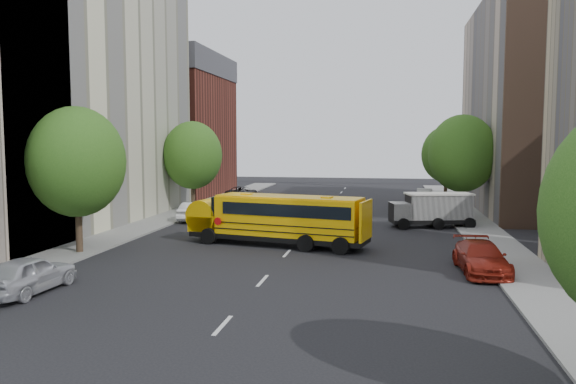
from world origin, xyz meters
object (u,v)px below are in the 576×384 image
(parked_car_1, at_px, (195,211))
(parked_car_0, at_px, (28,274))
(street_tree_5, at_px, (446,154))
(street_tree_4, at_px, (462,153))
(parked_car_4, at_px, (431,207))
(school_bus, at_px, (276,217))
(parked_car_2, at_px, (241,193))
(safari_truck, at_px, (432,209))
(parked_car_5, at_px, (424,196))
(parked_car_3, at_px, (481,258))
(street_tree_2, at_px, (192,155))
(street_tree_1, at_px, (77,162))

(parked_car_1, bearing_deg, parked_car_0, 90.01)
(street_tree_5, xyz_separation_m, parked_car_1, (-20.08, -16.92, -3.99))
(street_tree_4, xyz_separation_m, parked_car_4, (-2.20, 1.36, -4.40))
(school_bus, bearing_deg, parked_car_2, 121.41)
(street_tree_4, xyz_separation_m, safari_truck, (-2.57, -5.18, -3.80))
(street_tree_4, relative_size, parked_car_5, 1.96)
(parked_car_1, bearing_deg, school_bus, 131.72)
(street_tree_5, bearing_deg, parked_car_4, -101.69)
(parked_car_3, relative_size, parked_car_4, 1.24)
(street_tree_2, distance_m, parked_car_2, 11.62)
(parked_car_4, bearing_deg, parked_car_2, 150.93)
(street_tree_2, relative_size, parked_car_4, 1.95)
(street_tree_4, bearing_deg, parked_car_0, -127.79)
(street_tree_5, bearing_deg, parked_car_0, -117.81)
(parked_car_0, bearing_deg, parked_car_4, -119.95)
(school_bus, bearing_deg, safari_truck, 53.99)
(street_tree_1, height_order, street_tree_2, street_tree_1)
(parked_car_2, distance_m, parked_car_5, 18.48)
(parked_car_4, bearing_deg, parked_car_0, -125.23)
(parked_car_5, bearing_deg, parked_car_1, -133.50)
(safari_truck, xyz_separation_m, parked_car_3, (1.17, -13.59, -0.57))
(parked_car_4, bearing_deg, street_tree_1, -137.67)
(street_tree_4, height_order, school_bus, street_tree_4)
(street_tree_4, distance_m, parked_car_2, 23.65)
(street_tree_5, relative_size, parked_car_4, 1.90)
(safari_truck, relative_size, parked_car_4, 1.50)
(street_tree_2, relative_size, parked_car_5, 1.87)
(street_tree_2, relative_size, street_tree_5, 1.03)
(street_tree_1, bearing_deg, school_bus, 23.50)
(parked_car_0, distance_m, parked_car_2, 36.30)
(parked_car_0, height_order, parked_car_4, parked_car_0)
(street_tree_1, distance_m, parked_car_3, 21.05)
(street_tree_1, distance_m, parked_car_2, 29.11)
(parked_car_1, bearing_deg, street_tree_4, -167.02)
(street_tree_2, bearing_deg, parked_car_3, -42.35)
(street_tree_1, xyz_separation_m, school_bus, (9.94, 4.32, -3.29))
(street_tree_2, height_order, parked_car_0, street_tree_2)
(street_tree_1, bearing_deg, safari_truck, 33.41)
(street_tree_2, height_order, parked_car_4, street_tree_2)
(parked_car_2, bearing_deg, parked_car_4, 158.33)
(school_bus, relative_size, parked_car_2, 2.23)
(street_tree_4, relative_size, parked_car_0, 1.80)
(safari_truck, bearing_deg, parked_car_4, 73.83)
(street_tree_4, relative_size, school_bus, 0.75)
(parked_car_2, xyz_separation_m, parked_car_3, (19.20, -29.53, 0.04))
(street_tree_5, xyz_separation_m, parked_car_0, (-19.80, -37.54, -3.94))
(street_tree_2, xyz_separation_m, parked_car_1, (1.92, -4.92, -4.11))
(parked_car_1, distance_m, parked_car_3, 23.26)
(street_tree_2, relative_size, parked_car_3, 1.57)
(street_tree_1, relative_size, parked_car_5, 1.91)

